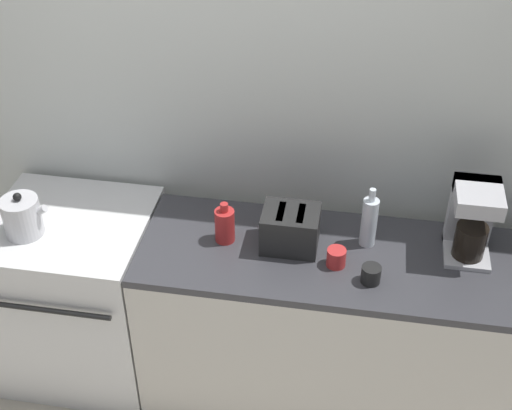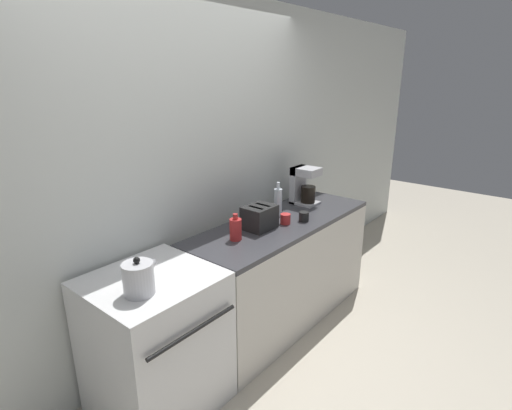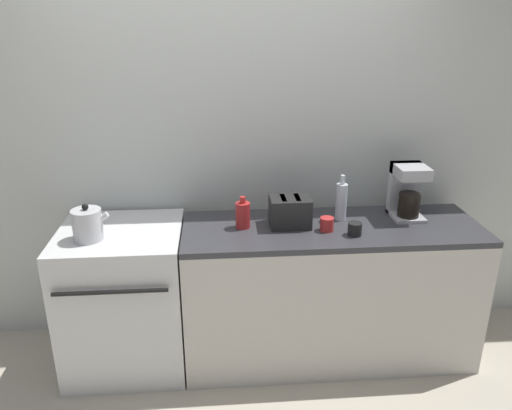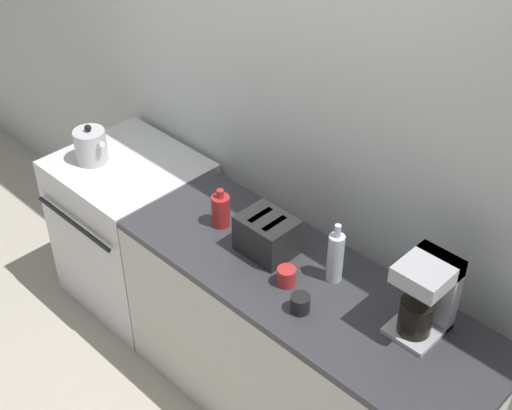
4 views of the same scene
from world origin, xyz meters
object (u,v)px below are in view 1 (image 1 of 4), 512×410
(toaster, at_px, (290,229))
(cup_black, at_px, (371,274))
(bottle_clear, at_px, (369,221))
(cup_red, at_px, (336,257))
(stove, at_px, (81,292))
(bottle_red, at_px, (225,225))
(kettle, at_px, (22,217))
(coffee_maker, at_px, (473,218))

(toaster, xyz_separation_m, cup_black, (0.35, -0.18, -0.05))
(bottle_clear, xyz_separation_m, cup_red, (-0.12, -0.16, -0.08))
(stove, distance_m, bottle_clear, 1.46)
(cup_black, bearing_deg, bottle_red, 165.52)
(stove, xyz_separation_m, toaster, (1.02, 0.01, 0.53))
(stove, distance_m, kettle, 0.56)
(stove, bearing_deg, coffee_maker, 3.18)
(cup_black, bearing_deg, stove, 173.00)
(cup_black, bearing_deg, bottle_clear, 95.80)
(bottle_red, xyz_separation_m, cup_red, (0.49, -0.09, -0.04))
(coffee_maker, xyz_separation_m, cup_red, (-0.54, -0.19, -0.14))
(kettle, bearing_deg, bottle_clear, 6.91)
(toaster, distance_m, coffee_maker, 0.76)
(stove, bearing_deg, bottle_red, -0.32)
(kettle, bearing_deg, cup_black, -2.36)
(stove, xyz_separation_m, coffee_maker, (1.76, 0.10, 0.61))
(bottle_clear, bearing_deg, cup_red, -126.51)
(coffee_maker, bearing_deg, cup_black, -146.02)
(toaster, xyz_separation_m, cup_red, (0.21, -0.10, -0.05))
(kettle, xyz_separation_m, bottle_red, (0.88, 0.10, -0.01))
(toaster, xyz_separation_m, bottle_red, (-0.28, -0.01, -0.01))
(bottle_clear, bearing_deg, bottle_red, -172.68)
(stove, bearing_deg, kettle, -143.52)
(bottle_clear, distance_m, bottle_red, 0.62)
(bottle_clear, relative_size, bottle_red, 1.47)
(stove, height_order, coffee_maker, coffee_maker)
(kettle, distance_m, bottle_clear, 1.50)
(stove, relative_size, bottle_clear, 3.15)
(kettle, bearing_deg, bottle_red, 6.63)
(stove, height_order, cup_black, cup_black)
(coffee_maker, height_order, cup_black, coffee_maker)
(stove, relative_size, toaster, 3.74)
(stove, distance_m, cup_black, 1.46)
(stove, height_order, bottle_clear, bottle_clear)
(bottle_clear, height_order, bottle_red, bottle_clear)
(stove, height_order, bottle_red, bottle_red)
(coffee_maker, bearing_deg, bottle_clear, -176.77)
(cup_red, bearing_deg, cup_black, -28.08)
(coffee_maker, height_order, cup_red, coffee_maker)
(toaster, height_order, cup_black, toaster)
(coffee_maker, relative_size, cup_red, 4.17)
(toaster, relative_size, cup_red, 2.99)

